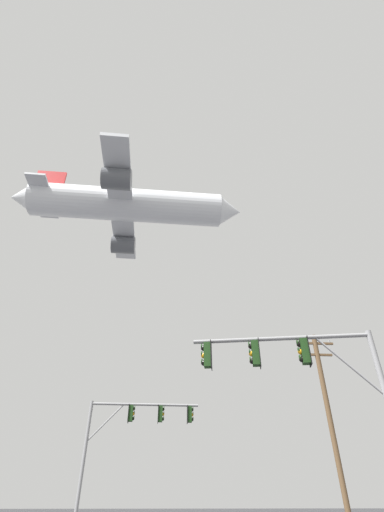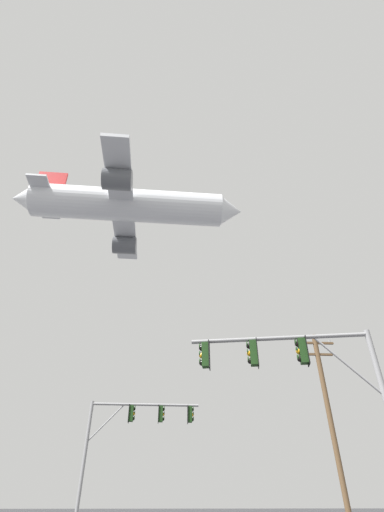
# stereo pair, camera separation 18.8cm
# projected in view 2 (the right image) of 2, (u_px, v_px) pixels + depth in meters

# --- Properties ---
(signal_pole_near) EXTENTS (6.43, 1.35, 6.53)m
(signal_pole_near) POSITION_uv_depth(u_px,v_px,m) (303.00, 373.00, 12.68)
(signal_pole_near) COLOR gray
(signal_pole_near) RESTS_ON ground
(signal_pole_far) EXTENTS (6.63, 0.55, 6.44)m
(signal_pole_far) POSITION_uv_depth(u_px,v_px,m) (132.00, 427.00, 21.68)
(signal_pole_far) COLOR gray
(signal_pole_far) RESTS_ON ground
(utility_pole) EXTENTS (2.20, 0.28, 9.73)m
(utility_pole) POSITION_uv_depth(u_px,v_px,m) (330.00, 416.00, 19.56)
(utility_pole) COLOR brown
(utility_pole) RESTS_ON ground
(airplane) EXTENTS (29.50, 22.79, 8.07)m
(airplane) POSITION_uv_depth(u_px,v_px,m) (128.00, 206.00, 46.88)
(airplane) COLOR white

